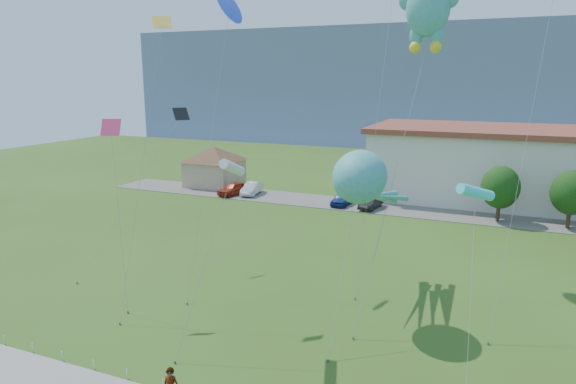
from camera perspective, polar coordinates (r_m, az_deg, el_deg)
The scene contains 17 objects.
parking_strip at distance 55.54m, azimuth 11.91°, elevation -1.83°, with size 70.00×6.00×0.06m, color #59544C.
hill_ridge at distance 138.27m, azimuth 19.34°, elevation 11.42°, with size 160.00×50.00×25.00m, color slate.
pavilion at distance 66.35m, azimuth -8.18°, elevation 3.28°, with size 9.20×9.20×5.00m.
tree_near at distance 52.88m, azimuth 22.52°, elevation 0.48°, with size 3.60×3.60×5.47m.
tree_mid at distance 53.20m, azimuth 28.97°, elevation -0.07°, with size 3.60×3.60×5.47m.
parked_car_red at distance 60.97m, azimuth -6.05°, elevation 0.39°, with size 1.75×4.35×1.48m, color #A72E14.
parked_car_silver at distance 60.94m, azimuth -4.03°, elevation 0.40°, with size 1.51×4.34×1.43m, color silver.
parked_car_blue at distance 56.10m, azimuth 6.09°, elevation -0.72°, with size 1.65×4.09×1.39m, color navy.
parked_car_black at distance 55.03m, azimuth 9.19°, elevation -1.11°, with size 1.41×4.05×1.33m, color black.
octopus_kite at distance 30.08m, azimuth 8.51°, elevation 0.80°, with size 3.01×12.38×9.69m.
teddy_bear_kite at distance 31.66m, azimuth 15.33°, elevation 19.77°, with size 3.60×7.92×20.30m.
small_kite_pink at distance 31.81m, azimuth -18.91°, elevation 4.75°, with size 2.35×2.25×11.20m.
small_kite_blue at distance 37.21m, azimuth -6.66°, elevation 19.17°, with size 2.02×8.74×19.07m.
small_kite_cyan at distance 25.13m, azimuth 20.13°, elevation -0.20°, with size 0.86×7.14×8.86m.
small_kite_black at distance 38.84m, azimuth -13.04°, elevation 6.42°, with size 4.12×8.68×11.40m.
small_kite_white at distance 26.12m, azimuth -6.25°, elevation 2.54°, with size 1.57×5.04×9.57m.
small_kite_yellow at distance 32.39m, azimuth -14.40°, elevation 13.83°, with size 1.29×6.66×17.27m.
Camera 1 is at (10.17, -17.89, 13.58)m, focal length 32.00 mm.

